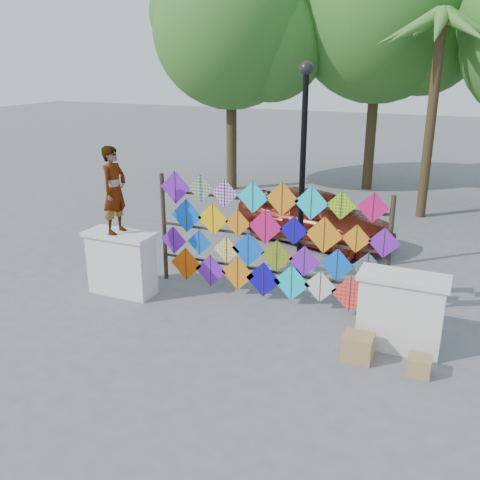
# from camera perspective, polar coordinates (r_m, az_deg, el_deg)

# --- Properties ---
(ground) EXTENTS (80.00, 80.00, 0.00)m
(ground) POSITION_cam_1_polar(r_m,az_deg,el_deg) (10.08, 1.09, -7.74)
(ground) COLOR slate
(ground) RESTS_ON ground
(parapet_left) EXTENTS (1.40, 0.65, 1.28)m
(parapet_left) POSITION_cam_1_polar(r_m,az_deg,el_deg) (10.90, -12.52, -2.37)
(parapet_left) COLOR white
(parapet_left) RESTS_ON ground
(parapet_right) EXTENTS (1.40, 0.65, 1.28)m
(parapet_right) POSITION_cam_1_polar(r_m,az_deg,el_deg) (9.02, 16.76, -7.33)
(parapet_right) COLOR white
(parapet_right) RESTS_ON ground
(kite_rack) EXTENTS (4.90, 0.24, 2.39)m
(kite_rack) POSITION_cam_1_polar(r_m,az_deg,el_deg) (10.22, 2.98, -0.13)
(kite_rack) COLOR #30261A
(kite_rack) RESTS_ON ground
(tree_west) EXTENTS (5.85, 5.20, 8.01)m
(tree_west) POSITION_cam_1_polar(r_m,az_deg,el_deg) (19.07, -0.64, 21.43)
(tree_west) COLOR #49351F
(tree_west) RESTS_ON ground
(tree_mid) EXTENTS (6.30, 5.60, 8.61)m
(tree_mid) POSITION_cam_1_polar(r_m,az_deg,el_deg) (19.69, 15.02, 21.91)
(tree_mid) COLOR #49351F
(tree_mid) RESTS_ON ground
(palm_tree) EXTENTS (3.62, 3.62, 5.83)m
(palm_tree) POSITION_cam_1_polar(r_m,az_deg,el_deg) (16.38, 20.55, 19.26)
(palm_tree) COLOR #49351F
(palm_tree) RESTS_ON ground
(vendor_woman) EXTENTS (0.41, 0.62, 1.69)m
(vendor_woman) POSITION_cam_1_polar(r_m,az_deg,el_deg) (10.49, -13.26, 5.19)
(vendor_woman) COLOR #99999E
(vendor_woman) RESTS_ON parapet_left
(sedan) EXTENTS (4.43, 2.77, 1.41)m
(sedan) POSITION_cam_1_polar(r_m,az_deg,el_deg) (13.74, 7.86, 2.56)
(sedan) COLOR maroon
(sedan) RESTS_ON ground
(lamppost) EXTENTS (0.28, 0.28, 4.46)m
(lamppost) POSITION_cam_1_polar(r_m,az_deg,el_deg) (10.95, 6.75, 9.15)
(lamppost) COLOR black
(lamppost) RESTS_ON ground
(cardboard_box_near) EXTENTS (0.46, 0.41, 0.41)m
(cardboard_box_near) POSITION_cam_1_polar(r_m,az_deg,el_deg) (8.75, 12.46, -11.10)
(cardboard_box_near) COLOR #A68450
(cardboard_box_near) RESTS_ON ground
(cardboard_box_far) EXTENTS (0.35, 0.32, 0.29)m
(cardboard_box_far) POSITION_cam_1_polar(r_m,az_deg,el_deg) (8.63, 18.55, -12.58)
(cardboard_box_far) COLOR #A68450
(cardboard_box_far) RESTS_ON ground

